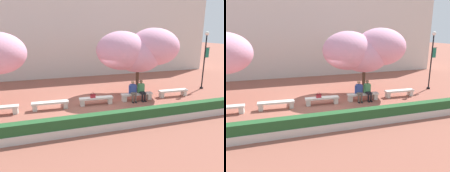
# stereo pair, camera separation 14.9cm
# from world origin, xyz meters

# --- Properties ---
(ground_plane) EXTENTS (100.00, 100.00, 0.00)m
(ground_plane) POSITION_xyz_m (0.00, 0.00, 0.00)
(ground_plane) COLOR #8E5142
(building_facade) EXTENTS (28.00, 4.00, 7.45)m
(building_facade) POSITION_xyz_m (0.00, 10.06, 3.73)
(building_facade) COLOR beige
(building_facade) RESTS_ON ground
(stone_bench_near_west) EXTENTS (2.01, 0.52, 0.45)m
(stone_bench_near_west) POSITION_xyz_m (-2.62, 0.00, 0.31)
(stone_bench_near_west) COLOR beige
(stone_bench_near_west) RESTS_ON ground
(stone_bench_center) EXTENTS (2.01, 0.52, 0.45)m
(stone_bench_center) POSITION_xyz_m (0.00, 0.00, 0.31)
(stone_bench_center) COLOR beige
(stone_bench_center) RESTS_ON ground
(stone_bench_near_east) EXTENTS (2.01, 0.52, 0.45)m
(stone_bench_near_east) POSITION_xyz_m (2.62, 0.00, 0.31)
(stone_bench_near_east) COLOR beige
(stone_bench_near_east) RESTS_ON ground
(stone_bench_east_end) EXTENTS (2.01, 0.52, 0.45)m
(stone_bench_east_end) POSITION_xyz_m (5.24, 0.00, 0.31)
(stone_bench_east_end) COLOR beige
(stone_bench_east_end) RESTS_ON ground
(person_seated_left) EXTENTS (0.51, 0.71, 1.29)m
(person_seated_left) POSITION_xyz_m (2.33, -0.05, 0.70)
(person_seated_left) COLOR black
(person_seated_left) RESTS_ON ground
(person_seated_right) EXTENTS (0.51, 0.69, 1.29)m
(person_seated_right) POSITION_xyz_m (2.91, -0.05, 0.70)
(person_seated_right) COLOR black
(person_seated_right) RESTS_ON ground
(handbag) EXTENTS (0.30, 0.15, 0.34)m
(handbag) POSITION_xyz_m (-0.21, -0.02, 0.58)
(handbag) COLOR #A3232D
(handbag) RESTS_ON stone_bench_center
(cherry_tree_main) EXTENTS (5.47, 3.95, 4.43)m
(cherry_tree_main) POSITION_xyz_m (3.26, 1.47, 2.97)
(cherry_tree_main) COLOR #513828
(cherry_tree_main) RESTS_ON ground
(lamp_post_with_banner) EXTENTS (0.54, 0.28, 4.19)m
(lamp_post_with_banner) POSITION_xyz_m (8.42, 1.03, 2.51)
(lamp_post_with_banner) COLOR black
(lamp_post_with_banner) RESTS_ON ground
(planter_hedge_foreground) EXTENTS (15.20, 0.50, 0.80)m
(planter_hedge_foreground) POSITION_xyz_m (0.00, -3.40, 0.39)
(planter_hedge_foreground) COLOR beige
(planter_hedge_foreground) RESTS_ON ground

